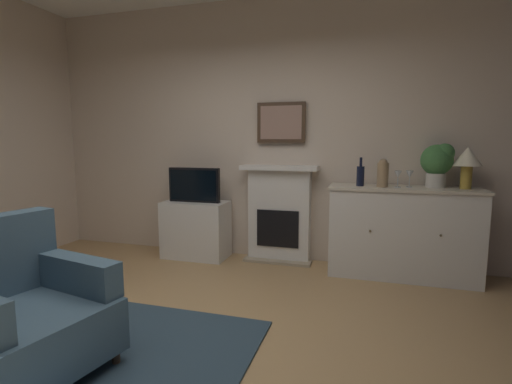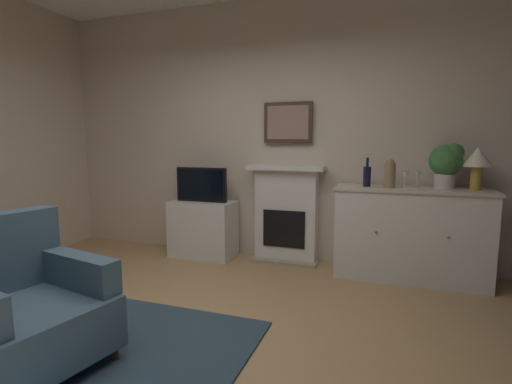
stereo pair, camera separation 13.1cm
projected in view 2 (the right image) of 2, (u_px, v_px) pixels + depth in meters
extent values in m
cube|color=tan|center=(177.00, 359.00, 2.46)|extent=(5.58, 4.54, 0.10)
cube|color=beige|center=(275.00, 132.00, 4.36)|extent=(5.58, 0.06, 2.96)
cube|color=#2D4251|center=(51.00, 359.00, 2.36)|extent=(2.34, 1.83, 0.02)
cube|color=white|center=(286.00, 216.00, 4.31)|extent=(0.70, 0.18, 1.05)
cube|color=tan|center=(283.00, 261.00, 4.29)|extent=(0.77, 0.20, 0.03)
cube|color=black|center=(284.00, 229.00, 4.24)|extent=(0.48, 0.02, 0.42)
cube|color=white|center=(286.00, 168.00, 4.21)|extent=(0.87, 0.27, 0.05)
cube|color=#473323|center=(288.00, 123.00, 4.21)|extent=(0.55, 0.03, 0.45)
cube|color=#9E7A6B|center=(288.00, 122.00, 4.20)|extent=(0.47, 0.01, 0.37)
cube|color=white|center=(410.00, 236.00, 3.72)|extent=(1.42, 0.45, 0.89)
cube|color=beige|center=(412.00, 189.00, 3.66)|extent=(1.45, 0.48, 0.03)
sphere|color=brown|center=(376.00, 232.00, 3.60)|extent=(0.02, 0.02, 0.02)
sphere|color=brown|center=(449.00, 238.00, 3.39)|extent=(0.02, 0.02, 0.02)
cylinder|color=#B79338|center=(476.00, 178.00, 3.47)|extent=(0.10, 0.10, 0.22)
cone|color=#EFE5C6|center=(478.00, 157.00, 3.44)|extent=(0.26, 0.26, 0.18)
cylinder|color=black|center=(367.00, 177.00, 3.76)|extent=(0.08, 0.08, 0.20)
cylinder|color=black|center=(368.00, 162.00, 3.74)|extent=(0.03, 0.03, 0.09)
cylinder|color=silver|center=(405.00, 188.00, 3.63)|extent=(0.06, 0.06, 0.00)
cylinder|color=silver|center=(405.00, 183.00, 3.63)|extent=(0.01, 0.01, 0.09)
cone|color=silver|center=(405.00, 175.00, 3.62)|extent=(0.07, 0.07, 0.07)
cylinder|color=silver|center=(417.00, 188.00, 3.63)|extent=(0.06, 0.06, 0.00)
cylinder|color=silver|center=(417.00, 183.00, 3.63)|extent=(0.01, 0.01, 0.09)
cone|color=silver|center=(417.00, 175.00, 3.62)|extent=(0.07, 0.07, 0.07)
cylinder|color=#9E7F5B|center=(390.00, 175.00, 3.67)|extent=(0.11, 0.11, 0.24)
sphere|color=#9E7F5B|center=(390.00, 163.00, 3.65)|extent=(0.08, 0.08, 0.08)
cube|color=white|center=(203.00, 229.00, 4.50)|extent=(0.75, 0.42, 0.67)
cube|color=black|center=(202.00, 185.00, 4.41)|extent=(0.62, 0.06, 0.40)
cube|color=black|center=(200.00, 185.00, 4.38)|extent=(0.57, 0.01, 0.35)
cylinder|color=beige|center=(444.00, 181.00, 3.60)|extent=(0.18, 0.18, 0.14)
sphere|color=#3D753D|center=(446.00, 160.00, 3.58)|extent=(0.30, 0.30, 0.30)
sphere|color=#3D753D|center=(454.00, 153.00, 3.52)|extent=(0.18, 0.18, 0.18)
cube|color=#3F596B|center=(29.00, 330.00, 2.23)|extent=(0.93, 0.90, 0.32)
cube|color=#3F596B|center=(76.00, 270.00, 2.46)|extent=(0.73, 0.28, 0.22)
cylinder|color=#473323|center=(114.00, 353.00, 2.35)|extent=(0.05, 0.05, 0.10)
cylinder|color=#473323|center=(51.00, 326.00, 2.70)|extent=(0.05, 0.05, 0.10)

